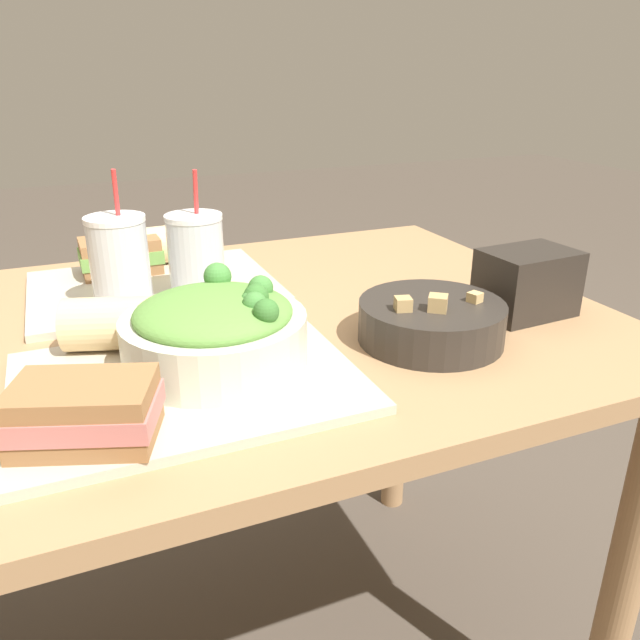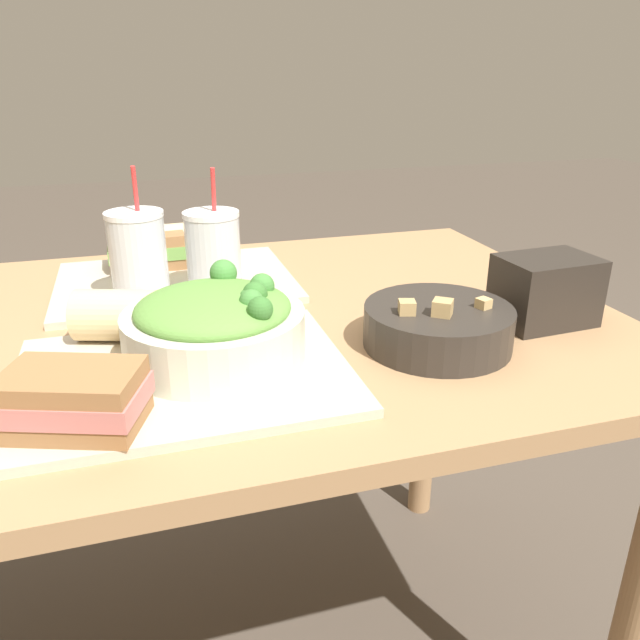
{
  "view_description": "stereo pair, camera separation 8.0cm",
  "coord_description": "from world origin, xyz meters",
  "px_view_note": "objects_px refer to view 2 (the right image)",
  "views": [
    {
      "loc": [
        -0.16,
        -0.87,
        1.13
      ],
      "look_at": [
        0.13,
        -0.18,
        0.83
      ],
      "focal_mm": 35.0,
      "sensor_mm": 36.0,
      "label": 1
    },
    {
      "loc": [
        -0.08,
        -0.9,
        1.13
      ],
      "look_at": [
        0.13,
        -0.18,
        0.83
      ],
      "focal_mm": 35.0,
      "sensor_mm": 36.0,
      "label": 2
    }
  ],
  "objects_px": {
    "sandwich_far": "(148,250)",
    "napkin_folded": "(140,327)",
    "baguette_near": "(135,315)",
    "chip_bag": "(545,290)",
    "drink_cup_red": "(214,256)",
    "sandwich_near": "(73,399)",
    "salad_bowl": "(216,325)",
    "baguette_far": "(170,242)",
    "drink_cup_dark": "(139,260)",
    "soup_bowl": "(438,325)"
  },
  "relations": [
    {
      "from": "chip_bag",
      "to": "baguette_far",
      "type": "bearing_deg",
      "value": 135.35
    },
    {
      "from": "drink_cup_red",
      "to": "napkin_folded",
      "type": "xyz_separation_m",
      "value": [
        -0.13,
        -0.09,
        -0.08
      ]
    },
    {
      "from": "sandwich_far",
      "to": "chip_bag",
      "type": "distance_m",
      "value": 0.71
    },
    {
      "from": "baguette_far",
      "to": "sandwich_far",
      "type": "bearing_deg",
      "value": 119.46
    },
    {
      "from": "napkin_folded",
      "to": "baguette_far",
      "type": "bearing_deg",
      "value": 76.86
    },
    {
      "from": "baguette_near",
      "to": "drink_cup_red",
      "type": "bearing_deg",
      "value": -21.7
    },
    {
      "from": "salad_bowl",
      "to": "napkin_folded",
      "type": "xyz_separation_m",
      "value": [
        -0.1,
        0.16,
        -0.06
      ]
    },
    {
      "from": "drink_cup_dark",
      "to": "baguette_near",
      "type": "bearing_deg",
      "value": -94.65
    },
    {
      "from": "chip_bag",
      "to": "drink_cup_dark",
      "type": "bearing_deg",
      "value": 154.15
    },
    {
      "from": "sandwich_far",
      "to": "chip_bag",
      "type": "height_order",
      "value": "chip_bag"
    },
    {
      "from": "sandwich_near",
      "to": "napkin_folded",
      "type": "height_order",
      "value": "sandwich_near"
    },
    {
      "from": "sandwich_far",
      "to": "drink_cup_red",
      "type": "xyz_separation_m",
      "value": [
        0.1,
        -0.19,
        0.03
      ]
    },
    {
      "from": "drink_cup_dark",
      "to": "chip_bag",
      "type": "height_order",
      "value": "drink_cup_dark"
    },
    {
      "from": "baguette_near",
      "to": "drink_cup_red",
      "type": "xyz_separation_m",
      "value": [
        0.13,
        0.16,
        0.03
      ]
    },
    {
      "from": "baguette_near",
      "to": "drink_cup_red",
      "type": "distance_m",
      "value": 0.21
    },
    {
      "from": "sandwich_far",
      "to": "napkin_folded",
      "type": "height_order",
      "value": "sandwich_far"
    },
    {
      "from": "baguette_far",
      "to": "chip_bag",
      "type": "height_order",
      "value": "chip_bag"
    },
    {
      "from": "salad_bowl",
      "to": "chip_bag",
      "type": "distance_m",
      "value": 0.49
    },
    {
      "from": "sandwich_near",
      "to": "salad_bowl",
      "type": "bearing_deg",
      "value": 55.74
    },
    {
      "from": "baguette_near",
      "to": "drink_cup_dark",
      "type": "xyz_separation_m",
      "value": [
        0.01,
        0.16,
        0.03
      ]
    },
    {
      "from": "chip_bag",
      "to": "baguette_near",
      "type": "bearing_deg",
      "value": 168.64
    },
    {
      "from": "sandwich_far",
      "to": "chip_bag",
      "type": "bearing_deg",
      "value": -38.1
    },
    {
      "from": "chip_bag",
      "to": "napkin_folded",
      "type": "height_order",
      "value": "chip_bag"
    },
    {
      "from": "baguette_near",
      "to": "soup_bowl",
      "type": "bearing_deg",
      "value": -88.06
    },
    {
      "from": "sandwich_near",
      "to": "chip_bag",
      "type": "distance_m",
      "value": 0.67
    },
    {
      "from": "sandwich_near",
      "to": "napkin_folded",
      "type": "xyz_separation_m",
      "value": [
        0.07,
        0.28,
        -0.04
      ]
    },
    {
      "from": "sandwich_far",
      "to": "drink_cup_red",
      "type": "bearing_deg",
      "value": -62.84
    },
    {
      "from": "sandwich_near",
      "to": "baguette_far",
      "type": "relative_size",
      "value": 1.21
    },
    {
      "from": "drink_cup_dark",
      "to": "napkin_folded",
      "type": "height_order",
      "value": "drink_cup_dark"
    },
    {
      "from": "salad_bowl",
      "to": "soup_bowl",
      "type": "bearing_deg",
      "value": -4.12
    },
    {
      "from": "soup_bowl",
      "to": "drink_cup_red",
      "type": "distance_m",
      "value": 0.39
    },
    {
      "from": "baguette_near",
      "to": "chip_bag",
      "type": "height_order",
      "value": "chip_bag"
    },
    {
      "from": "sandwich_far",
      "to": "drink_cup_dark",
      "type": "height_order",
      "value": "drink_cup_dark"
    },
    {
      "from": "baguette_far",
      "to": "chip_bag",
      "type": "relative_size",
      "value": 0.94
    },
    {
      "from": "baguette_far",
      "to": "drink_cup_red",
      "type": "bearing_deg",
      "value": -169.69
    },
    {
      "from": "drink_cup_red",
      "to": "chip_bag",
      "type": "xyz_separation_m",
      "value": [
        0.46,
        -0.24,
        -0.03
      ]
    },
    {
      "from": "drink_cup_dark",
      "to": "napkin_folded",
      "type": "xyz_separation_m",
      "value": [
        -0.01,
        -0.09,
        -0.08
      ]
    },
    {
      "from": "sandwich_near",
      "to": "baguette_far",
      "type": "bearing_deg",
      "value": 96.23
    },
    {
      "from": "salad_bowl",
      "to": "soup_bowl",
      "type": "height_order",
      "value": "salad_bowl"
    },
    {
      "from": "soup_bowl",
      "to": "sandwich_far",
      "type": "relative_size",
      "value": 1.44
    },
    {
      "from": "salad_bowl",
      "to": "baguette_near",
      "type": "bearing_deg",
      "value": 136.46
    },
    {
      "from": "salad_bowl",
      "to": "baguette_near",
      "type": "distance_m",
      "value": 0.14
    },
    {
      "from": "baguette_far",
      "to": "drink_cup_dark",
      "type": "xyz_separation_m",
      "value": [
        -0.06,
        -0.22,
        0.03
      ]
    },
    {
      "from": "baguette_far",
      "to": "napkin_folded",
      "type": "height_order",
      "value": "baguette_far"
    },
    {
      "from": "drink_cup_dark",
      "to": "drink_cup_red",
      "type": "bearing_deg",
      "value": 0.0
    },
    {
      "from": "baguette_near",
      "to": "salad_bowl",
      "type": "bearing_deg",
      "value": -115.56
    },
    {
      "from": "salad_bowl",
      "to": "baguette_far",
      "type": "distance_m",
      "value": 0.47
    },
    {
      "from": "soup_bowl",
      "to": "chip_bag",
      "type": "bearing_deg",
      "value": 9.59
    },
    {
      "from": "baguette_far",
      "to": "drink_cup_red",
      "type": "relative_size",
      "value": 0.66
    },
    {
      "from": "baguette_near",
      "to": "sandwich_far",
      "type": "xyz_separation_m",
      "value": [
        0.03,
        0.34,
        -0.0
      ]
    }
  ]
}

